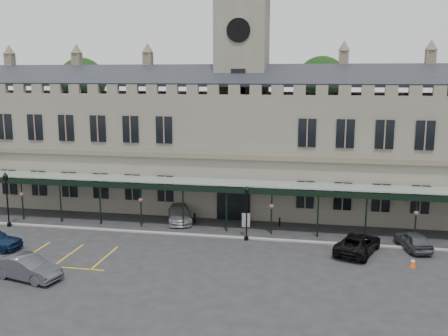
% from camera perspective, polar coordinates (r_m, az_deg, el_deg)
% --- Properties ---
extents(ground, '(140.00, 140.00, 0.00)m').
position_cam_1_polar(ground, '(38.37, -1.68, -10.47)').
color(ground, black).
extents(station_building, '(60.00, 10.36, 17.30)m').
position_cam_1_polar(station_building, '(51.99, 2.02, 2.47)').
color(station_building, '#696357').
rests_on(station_building, ground).
extents(clock_tower, '(5.60, 5.60, 24.80)m').
position_cam_1_polar(clock_tower, '(51.57, 2.08, 9.81)').
color(clock_tower, '#696357').
rests_on(clock_tower, ground).
extents(canopy, '(50.00, 4.10, 4.30)m').
position_cam_1_polar(canopy, '(44.61, 0.35, -4.21)').
color(canopy, '#8C9E93').
rests_on(canopy, ground).
extents(kerb, '(60.00, 0.40, 0.12)m').
position_cam_1_polar(kerb, '(43.43, -0.12, -7.85)').
color(kerb, gray).
rests_on(kerb, ground).
extents(parking_markings, '(16.00, 6.00, 0.01)m').
position_cam_1_polar(parking_markings, '(42.21, -21.32, -9.23)').
color(parking_markings, gold).
rests_on(parking_markings, ground).
extents(tree_behind_left, '(6.00, 6.00, 16.00)m').
position_cam_1_polar(tree_behind_left, '(66.95, -15.91, 9.33)').
color(tree_behind_left, '#332314').
rests_on(tree_behind_left, ground).
extents(tree_behind_mid, '(6.00, 6.00, 16.00)m').
position_cam_1_polar(tree_behind_mid, '(60.00, 11.08, 9.44)').
color(tree_behind_mid, '#332314').
rests_on(tree_behind_mid, ground).
extents(lamp_post_left, '(0.48, 0.48, 5.10)m').
position_cam_1_polar(lamp_post_left, '(49.83, -23.57, -2.80)').
color(lamp_post_left, black).
rests_on(lamp_post_left, ground).
extents(lamp_post_mid, '(0.45, 0.45, 4.72)m').
position_cam_1_polar(lamp_post_mid, '(41.99, 2.60, -4.61)').
color(lamp_post_mid, black).
rests_on(lamp_post_mid, ground).
extents(traffic_cone, '(0.44, 0.44, 0.70)m').
position_cam_1_polar(traffic_cone, '(39.44, 20.77, -10.06)').
color(traffic_cone, '#F54907').
rests_on(traffic_cone, ground).
extents(sign_board, '(0.77, 0.14, 1.31)m').
position_cam_1_polar(sign_board, '(46.17, 2.52, -5.98)').
color(sign_board, black).
rests_on(sign_board, ground).
extents(bollard_left, '(0.17, 0.17, 0.98)m').
position_cam_1_polar(bollard_left, '(47.39, -3.38, -5.74)').
color(bollard_left, black).
rests_on(bollard_left, ground).
extents(bollard_right, '(0.15, 0.15, 0.84)m').
position_cam_1_polar(bollard_right, '(46.58, 6.37, -6.17)').
color(bollard_right, black).
rests_on(bollard_right, ground).
extents(car_left_b, '(5.20, 2.80, 1.63)m').
position_cam_1_polar(car_left_b, '(37.28, -21.58, -10.55)').
color(car_left_b, '#3D4046').
rests_on(car_left_b, ground).
extents(car_taxi, '(3.69, 5.66, 1.53)m').
position_cam_1_polar(car_taxi, '(48.04, -5.12, -5.20)').
color(car_taxi, '#95979C').
rests_on(car_taxi, ground).
extents(car_van, '(4.31, 6.03, 1.53)m').
position_cam_1_polar(car_van, '(40.97, 15.04, -8.33)').
color(car_van, black).
rests_on(car_van, ground).
extents(car_right_a, '(2.78, 4.61, 1.47)m').
position_cam_1_polar(car_right_a, '(43.14, 20.80, -7.74)').
color(car_right_a, '#3D4046').
rests_on(car_right_a, ground).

